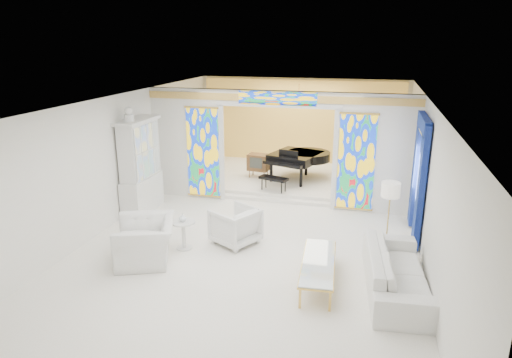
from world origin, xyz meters
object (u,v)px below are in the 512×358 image
(grand_piano, at_px, (301,157))
(tv_console, at_px, (258,162))
(armchair_right, at_px, (235,226))
(sofa, at_px, (397,271))
(armchair_left, at_px, (146,241))
(china_cabinet, at_px, (140,167))
(coffee_table, at_px, (318,263))

(grand_piano, distance_m, tv_console, 1.30)
(armchair_right, height_order, sofa, armchair_right)
(sofa, distance_m, tv_console, 6.74)
(armchair_left, bearing_deg, china_cabinet, -173.41)
(armchair_left, distance_m, grand_piano, 6.12)
(armchair_left, relative_size, coffee_table, 0.66)
(china_cabinet, distance_m, tv_console, 3.85)
(china_cabinet, xyz_separation_m, sofa, (6.17, -2.45, -0.80))
(coffee_table, height_order, grand_piano, grand_piano)
(coffee_table, distance_m, tv_console, 6.12)
(grand_piano, relative_size, tv_console, 3.58)
(china_cabinet, distance_m, grand_piano, 4.80)
(china_cabinet, distance_m, coffee_table, 5.49)
(grand_piano, bearing_deg, tv_console, -155.55)
(sofa, relative_size, tv_console, 3.54)
(sofa, distance_m, grand_piano, 6.25)
(coffee_table, bearing_deg, armchair_left, 179.52)
(coffee_table, height_order, tv_console, tv_console)
(armchair_right, bearing_deg, grand_piano, -159.45)
(grand_piano, bearing_deg, china_cabinet, -120.53)
(coffee_table, bearing_deg, china_cabinet, 152.36)
(china_cabinet, bearing_deg, armchair_left, -60.95)
(china_cabinet, height_order, sofa, china_cabinet)
(armchair_right, xyz_separation_m, sofa, (3.30, -1.16, -0.03))
(tv_console, bearing_deg, armchair_right, -75.45)
(armchair_left, bearing_deg, grand_piano, 136.66)
(china_cabinet, bearing_deg, tv_console, 53.16)
(armchair_left, relative_size, tv_console, 1.77)
(china_cabinet, relative_size, tv_console, 3.78)
(china_cabinet, bearing_deg, coffee_table, -27.64)
(armchair_left, xyz_separation_m, armchair_right, (1.49, 1.20, -0.01))
(china_cabinet, relative_size, sofa, 1.07)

